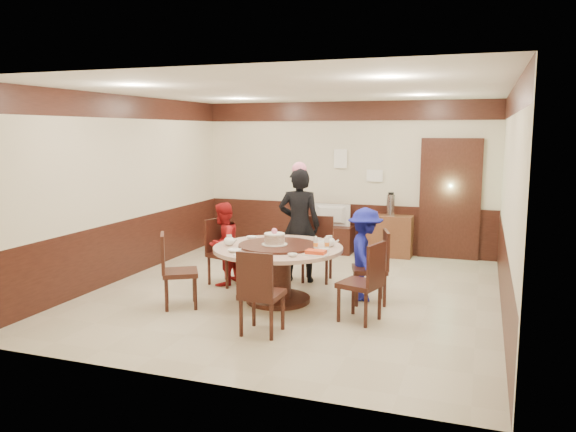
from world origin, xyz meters
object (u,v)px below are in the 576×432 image
(person_blue, at_px, (365,254))
(television, at_px, (330,215))
(person_red, at_px, (223,244))
(tv_stand, at_px, (330,239))
(thermos, at_px, (391,205))
(person_standing, at_px, (299,225))
(birthday_cake, at_px, (274,239))
(side_cabinet, at_px, (390,236))
(shrimp_platter, at_px, (316,253))
(banquet_table, at_px, (278,262))

(person_blue, distance_m, television, 3.01)
(television, bearing_deg, person_red, 72.26)
(tv_stand, height_order, thermos, thermos)
(person_red, xyz_separation_m, thermos, (2.03, 2.72, 0.33))
(person_standing, xyz_separation_m, thermos, (1.02, 2.17, 0.08))
(person_standing, bearing_deg, birthday_cake, 80.33)
(person_red, relative_size, tv_stand, 1.44)
(tv_stand, relative_size, thermos, 2.24)
(tv_stand, height_order, side_cabinet, side_cabinet)
(television, bearing_deg, side_cabinet, -177.32)
(person_blue, distance_m, side_cabinet, 2.80)
(person_standing, height_order, shrimp_platter, person_standing)
(birthday_cake, height_order, thermos, thermos)
(person_blue, relative_size, thermos, 3.29)
(person_blue, distance_m, shrimp_platter, 0.93)
(person_standing, distance_m, person_blue, 1.31)
(shrimp_platter, distance_m, thermos, 3.61)
(birthday_cake, bearing_deg, person_standing, 91.15)
(person_red, bearing_deg, birthday_cake, 67.44)
(banquet_table, height_order, tv_stand, banquet_table)
(person_red, height_order, shrimp_platter, person_red)
(side_cabinet, bearing_deg, television, -178.45)
(thermos, bearing_deg, banquet_table, -106.57)
(person_red, relative_size, person_blue, 0.98)
(birthday_cake, distance_m, thermos, 3.44)
(person_red, bearing_deg, television, 167.53)
(birthday_cake, bearing_deg, banquet_table, 46.10)
(thermos, bearing_deg, tv_stand, -178.45)
(tv_stand, xyz_separation_m, thermos, (1.11, 0.03, 0.69))
(television, distance_m, thermos, 1.14)
(banquet_table, relative_size, side_cabinet, 2.14)
(shrimp_platter, relative_size, side_cabinet, 0.38)
(person_blue, bearing_deg, person_standing, 44.48)
(tv_stand, height_order, television, television)
(banquet_table, xyz_separation_m, birthday_cake, (-0.04, -0.04, 0.32))
(person_blue, xyz_separation_m, tv_stand, (-1.22, 2.75, -0.38))
(shrimp_platter, bearing_deg, person_standing, 115.66)
(person_blue, height_order, side_cabinet, person_blue)
(shrimp_platter, xyz_separation_m, side_cabinet, (0.34, 3.59, -0.40))
(banquet_table, relative_size, shrimp_platter, 5.72)
(tv_stand, bearing_deg, thermos, 1.55)
(thermos, bearing_deg, birthday_cake, -106.96)
(thermos, bearing_deg, side_cabinet, 180.00)
(shrimp_platter, xyz_separation_m, tv_stand, (-0.77, 3.56, -0.53))
(television, bearing_deg, tv_stand, -0.00)
(side_cabinet, bearing_deg, birthday_cake, -106.93)
(person_red, xyz_separation_m, person_blue, (2.14, -0.07, 0.01))
(person_standing, xyz_separation_m, birthday_cake, (0.02, -1.11, -0.00))
(tv_stand, bearing_deg, banquet_table, -87.41)
(person_blue, xyz_separation_m, side_cabinet, (-0.11, 2.78, -0.25))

